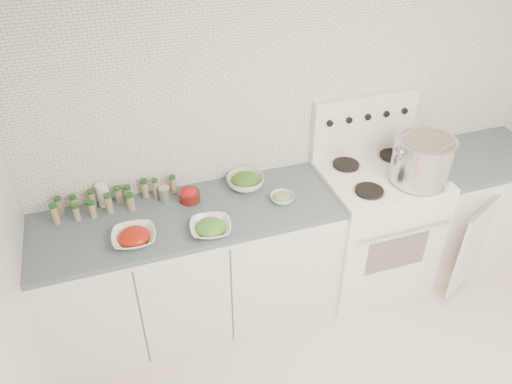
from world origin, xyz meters
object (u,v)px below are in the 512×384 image
object	(u,v)px
stove	(372,223)
stock_pot	(423,158)
bowl_snowpea	(211,227)
bowl_tomato	(134,237)

from	to	relation	value
stove	stock_pot	bearing A→B (deg)	-41.46
stove	bowl_snowpea	world-z (taller)	stove
bowl_tomato	bowl_snowpea	distance (m)	0.43
stock_pot	bowl_snowpea	distance (m)	1.40
bowl_tomato	bowl_snowpea	bearing A→B (deg)	-7.45
stove	bowl_tomato	size ratio (longest dim) A/B	5.23
stock_pot	bowl_tomato	distance (m)	1.82
stove	bowl_tomato	xyz separation A→B (m)	(-1.63, -0.14, 0.44)
stock_pot	bowl_snowpea	world-z (taller)	stock_pot
stove	stock_pot	size ratio (longest dim) A/B	3.40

